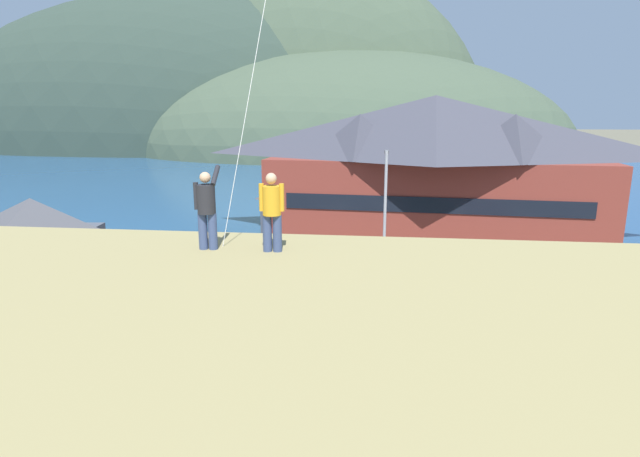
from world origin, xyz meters
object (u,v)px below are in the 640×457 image
parked_car_mid_row_center (21,341)px  parked_car_front_row_silver (436,297)px  harbor_lodge (433,164)px  parked_car_back_row_left (325,289)px  parking_light_pole (385,210)px  person_companion (272,210)px  storage_shed_waterside (295,206)px  parked_car_mid_row_near (207,282)px  moored_boat_wharfside (286,201)px  wharf_dock (320,205)px  storage_shed_near_lot (36,244)px  parked_car_front_row_end (434,340)px  parked_car_lone_by_shed (150,337)px  person_kite_flyer (207,207)px  parked_car_mid_row_far (547,304)px

parked_car_mid_row_center → parked_car_front_row_silver: size_ratio=1.03×
harbor_lodge → parked_car_back_row_left: 17.89m
parking_light_pole → person_companion: bearing=-99.0°
storage_shed_waterside → parked_car_mid_row_near: storage_shed_waterside is taller
moored_boat_wharfside → parking_light_pole: size_ratio=1.04×
harbor_lodge → wharf_dock: harbor_lodge is taller
storage_shed_near_lot → parked_car_front_row_end: (20.76, -5.96, -1.68)m
parked_car_mid_row_center → parking_light_pole: (14.00, 10.95, 3.39)m
parked_car_back_row_left → parked_car_mid_row_center: bearing=-146.8°
storage_shed_waterside → parked_car_mid_row_center: size_ratio=1.27×
parked_car_lone_by_shed → wharf_dock: bearing=85.1°
parked_car_mid_row_near → parked_car_front_row_silver: bearing=-4.0°
harbor_lodge → moored_boat_wharfside: bearing=140.1°
parked_car_lone_by_shed → storage_shed_waterside: bearing=85.1°
parked_car_mid_row_center → person_kite_flyer: size_ratio=2.35×
storage_shed_waterside → parking_light_pole: 15.30m
parked_car_mid_row_far → parked_car_back_row_left: bearing=176.0°
parking_light_pole → person_kite_flyer: person_kite_flyer is taller
storage_shed_near_lot → parked_car_lone_by_shed: size_ratio=1.57×
storage_shed_waterside → parked_car_back_row_left: bearing=-75.9°
moored_boat_wharfside → parked_car_lone_by_shed: (0.74, -33.61, 0.34)m
parked_car_mid_row_near → harbor_lodge: bearing=50.2°
storage_shed_waterside → wharf_dock: storage_shed_waterside is taller
person_kite_flyer → storage_shed_near_lot: bearing=136.3°
parked_car_lone_by_shed → parked_car_mid_row_near: size_ratio=0.97×
parking_light_pole → person_kite_flyer: size_ratio=4.11×
storage_shed_waterside → wharf_dock: (0.87, 10.37, -1.80)m
wharf_dock → parked_car_mid_row_center: bearing=-102.5°
storage_shed_near_lot → person_companion: (16.13, -14.03, 4.91)m
storage_shed_near_lot → parked_car_mid_row_far: size_ratio=1.55×
storage_shed_near_lot → parked_car_mid_row_center: bearing=-58.8°
parked_car_front_row_silver → person_companion: person_companion is taller
moored_boat_wharfside → person_companion: (7.25, -40.61, 6.93)m
parking_light_pole → person_companion: (-2.69, -17.01, 3.20)m
parking_light_pole → person_companion: 17.52m
moored_boat_wharfside → parked_car_mid_row_near: 26.89m
parked_car_front_row_silver → parking_light_pole: parking_light_pole is taller
parked_car_back_row_left → storage_shed_waterside: bearing=104.1°
harbor_lodge → parked_car_front_row_silver: bearing=-94.4°
person_kite_flyer → person_companion: 1.47m
harbor_lodge → parked_car_back_row_left: (-6.67, -15.89, -4.78)m
wharf_dock → person_companion: person_companion is taller
parked_car_mid_row_far → parked_car_mid_row_center: (-21.53, -6.49, 0.00)m
storage_shed_waterside → parked_car_mid_row_far: size_ratio=1.29×
storage_shed_near_lot → parked_car_lone_by_shed: (9.63, -7.04, -1.68)m
storage_shed_near_lot → moored_boat_wharfside: bearing=71.5°
parked_car_lone_by_shed → person_kite_flyer: (5.03, -6.97, 6.61)m
parked_car_back_row_left → parked_car_mid_row_center: same height
parked_car_front_row_end → person_companion: bearing=-119.8°
storage_shed_waterside → parked_car_mid_row_center: (-6.79, -24.25, -1.09)m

